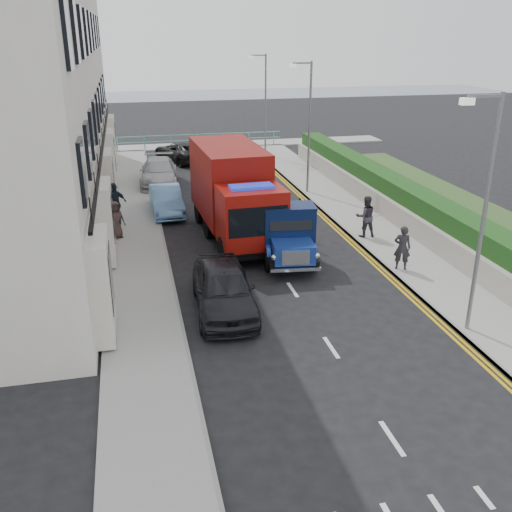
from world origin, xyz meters
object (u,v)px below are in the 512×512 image
(bedford_lorry, at_px, (288,236))
(lamp_mid, at_px, (307,121))
(lamp_far, at_px, (264,100))
(parked_car_front, at_px, (224,288))
(red_lorry, at_px, (233,191))
(pedestrian_east_near, at_px, (402,248))
(lamp_near, at_px, (482,204))

(bedford_lorry, bearing_deg, lamp_mid, 75.54)
(lamp_far, bearing_deg, bedford_lorry, -100.68)
(parked_car_front, bearing_deg, bedford_lorry, 51.58)
(red_lorry, distance_m, parked_car_front, 7.18)
(bedford_lorry, xyz_separation_m, parked_car_front, (-3.10, -3.53, -0.28))
(bedford_lorry, height_order, parked_car_front, bedford_lorry)
(lamp_far, bearing_deg, lamp_mid, -90.00)
(lamp_far, bearing_deg, parked_car_front, -106.42)
(parked_car_front, xyz_separation_m, pedestrian_east_near, (7.00, 1.68, 0.18))
(red_lorry, relative_size, parked_car_front, 1.63)
(pedestrian_east_near, bearing_deg, lamp_mid, -64.16)
(lamp_near, xyz_separation_m, bedford_lorry, (-3.67, 6.53, -2.93))
(bedford_lorry, height_order, pedestrian_east_near, bedford_lorry)
(lamp_mid, relative_size, bedford_lorry, 1.38)
(lamp_mid, xyz_separation_m, bedford_lorry, (-3.67, -9.47, -2.93))
(parked_car_front, height_order, pedestrian_east_near, pedestrian_east_near)
(parked_car_front, bearing_deg, lamp_near, -20.95)
(red_lorry, bearing_deg, lamp_far, 69.31)
(lamp_near, height_order, parked_car_front, lamp_near)
(lamp_far, height_order, red_lorry, lamp_far)
(bedford_lorry, relative_size, parked_car_front, 1.10)
(lamp_mid, bearing_deg, parked_car_front, -117.53)
(lamp_mid, bearing_deg, bedford_lorry, -111.20)
(lamp_mid, height_order, pedestrian_east_near, lamp_mid)
(lamp_mid, distance_m, bedford_lorry, 10.57)
(lamp_mid, xyz_separation_m, parked_car_front, (-6.78, -13.00, -3.21))
(lamp_mid, distance_m, parked_car_front, 15.01)
(lamp_near, bearing_deg, red_lorry, 117.61)
(lamp_near, relative_size, pedestrian_east_near, 4.13)
(bedford_lorry, bearing_deg, lamp_near, -53.89)
(lamp_mid, bearing_deg, pedestrian_east_near, -88.87)
(lamp_mid, height_order, bedford_lorry, lamp_mid)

